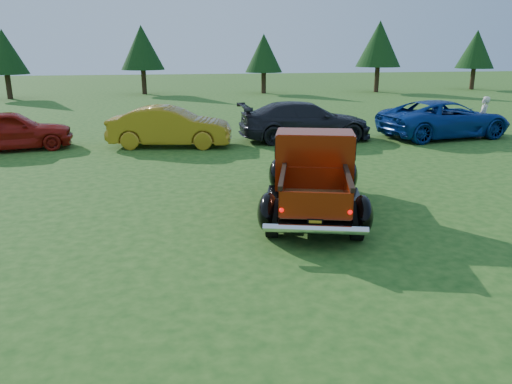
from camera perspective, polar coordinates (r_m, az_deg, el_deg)
ground at (r=9.10m, az=1.23°, el=-5.80°), size 120.00×120.00×0.00m
tree_west at (r=38.64m, az=-26.84°, el=14.09°), size 2.94×2.94×4.60m
tree_mid_left at (r=39.28m, az=-12.91°, el=15.78°), size 3.20×3.20×5.00m
tree_mid_right at (r=39.03m, az=0.89°, el=15.56°), size 2.82×2.82×4.40m
tree_east at (r=41.30m, az=13.89°, el=16.10°), size 3.46×3.46×5.40m
tree_far_east at (r=46.52m, az=23.84°, el=14.69°), size 3.07×3.07×4.80m
pickup_truck at (r=10.88m, az=6.63°, el=2.25°), size 3.15×4.85×1.70m
show_car_red at (r=19.12m, az=-26.34°, el=6.36°), size 4.28×2.38×1.38m
show_car_yellow at (r=18.06m, az=-9.78°, el=7.37°), size 4.49×2.26×1.41m
show_car_grey at (r=19.11m, az=5.64°, el=8.06°), size 5.00×2.04×1.45m
show_car_blue at (r=21.00m, az=20.75°, el=7.81°), size 5.47×3.11×1.44m
spectator at (r=21.50m, az=24.50°, el=7.79°), size 0.68×0.68×1.59m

